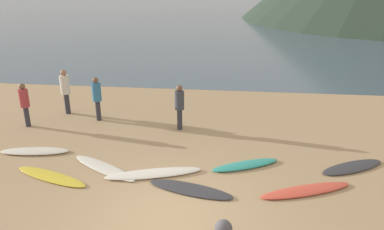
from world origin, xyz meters
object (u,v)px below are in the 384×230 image
person_1 (24,101)px  surfboard_5 (245,165)px  surfboard_3 (154,173)px  person_0 (65,88)px  surfboard_2 (104,168)px  beach_rock_near (223,228)px  surfboard_6 (306,190)px  person_2 (97,95)px  surfboard_7 (352,167)px  surfboard_1 (51,177)px  surfboard_4 (190,189)px  surfboard_0 (35,151)px  person_3 (180,104)px

person_1 → surfboard_5: bearing=104.1°
surfboard_3 → person_0: bearing=117.7°
surfboard_2 → person_0: 5.25m
surfboard_5 → beach_rock_near: 3.18m
surfboard_6 → beach_rock_near: size_ratio=6.62×
surfboard_3 → person_2: (-2.94, 3.85, 0.93)m
surfboard_7 → person_2: 8.99m
surfboard_3 → person_2: size_ratio=1.61×
surfboard_1 → surfboard_7: 8.42m
surfboard_4 → person_2: person_2 is taller
surfboard_0 → person_3: (4.19, 2.38, 0.91)m
surfboard_6 → surfboard_7: (1.52, 1.42, -0.01)m
surfboard_0 → person_1: person_1 is taller
surfboard_1 → surfboard_3: size_ratio=0.89×
person_0 → beach_rock_near: size_ratio=4.68×
surfboard_0 → person_3: size_ratio=1.29×
person_3 → surfboard_6: bearing=60.9°
surfboard_2 → surfboard_3: size_ratio=0.92×
surfboard_7 → beach_rock_near: (-3.55, -3.38, 0.15)m
surfboard_0 → surfboard_6: (7.97, -1.33, -0.01)m
person_0 → person_1: person_0 is taller
surfboard_4 → surfboard_5: 2.03m
surfboard_2 → surfboard_5: surfboard_5 is taller
surfboard_0 → surfboard_2: 2.58m
surfboard_3 → surfboard_6: (4.02, -0.39, -0.01)m
surfboard_5 → person_3: person_3 is taller
surfboard_6 → surfboard_7: bearing=20.8°
surfboard_7 → beach_rock_near: size_ratio=5.50×
surfboard_6 → surfboard_1: bearing=158.4°
surfboard_3 → surfboard_6: surfboard_3 is taller
person_0 → person_3: 4.78m
person_1 → beach_rock_near: size_ratio=4.25×
surfboard_5 → surfboard_0: bearing=153.0°
surfboard_1 → person_2: person_2 is taller
surfboard_6 → person_1: bearing=138.0°
surfboard_6 → person_0: size_ratio=1.42×
surfboard_0 → person_2: size_ratio=1.27×
surfboard_5 → person_2: 6.33m
surfboard_4 → surfboard_5: surfboard_5 is taller
surfboard_7 → person_0: person_0 is taller
surfboard_4 → surfboard_7: (4.45, 1.69, -0.00)m
surfboard_2 → surfboard_4: surfboard_4 is taller
person_0 → person_1: (-0.87, -1.46, -0.10)m
surfboard_0 → surfboard_4: 5.29m
person_0 → person_1: size_ratio=1.10×
surfboard_1 → surfboard_2: 1.42m
surfboard_1 → surfboard_3: surfboard_3 is taller
surfboard_0 → person_0: 3.65m
surfboard_2 → person_1: bearing=174.6°
surfboard_7 → person_1: 11.03m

